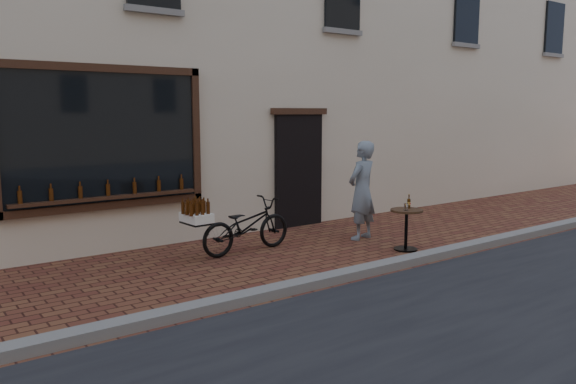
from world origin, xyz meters
TOP-DOWN VIEW (x-y plane):
  - ground at (0.00, 0.00)m, footprint 90.00×90.00m
  - kerb at (0.00, 0.20)m, footprint 90.00×0.25m
  - cargo_bicycle at (-0.10, 2.26)m, footprint 1.98×0.69m
  - bistro_table at (2.12, 0.84)m, footprint 0.53×0.53m
  - pedestrian at (2.09, 1.86)m, footprint 0.72×0.56m

SIDE VIEW (x-z plane):
  - ground at x=0.00m, z-range 0.00..0.00m
  - kerb at x=0.00m, z-range 0.00..0.12m
  - cargo_bicycle at x=-0.10m, z-range -0.02..0.91m
  - bistro_table at x=2.12m, z-range 0.03..0.93m
  - pedestrian at x=2.09m, z-range 0.00..1.75m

